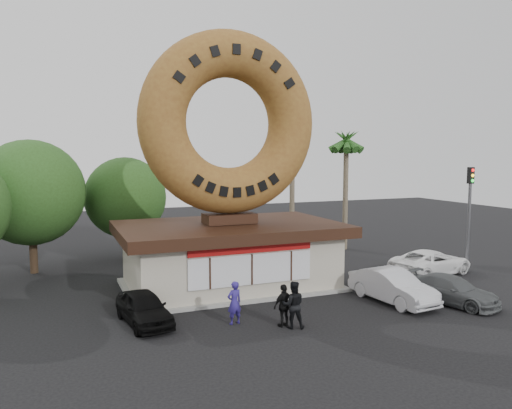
{
  "coord_description": "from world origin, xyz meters",
  "views": [
    {
      "loc": [
        -8.26,
        -17.93,
        6.83
      ],
      "look_at": [
        0.65,
        4.0,
        4.42
      ],
      "focal_mm": 35.0,
      "sensor_mm": 36.0,
      "label": 1
    }
  ],
  "objects": [
    {
      "name": "ground",
      "position": [
        0.0,
        0.0,
        0.0
      ],
      "size": [
        90.0,
        90.0,
        0.0
      ],
      "primitive_type": "plane",
      "color": "black",
      "rests_on": "ground"
    },
    {
      "name": "donut_shop",
      "position": [
        0.0,
        5.98,
        1.77
      ],
      "size": [
        11.2,
        7.2,
        3.8
      ],
      "color": "beige",
      "rests_on": "ground"
    },
    {
      "name": "giant_donut",
      "position": [
        0.0,
        6.0,
        8.37
      ],
      "size": [
        9.13,
        2.33,
        9.13
      ],
      "primitive_type": "torus",
      "rotation": [
        1.57,
        0.0,
        0.0
      ],
      "color": "olive",
      "rests_on": "donut_shop"
    },
    {
      "name": "tree_west",
      "position": [
        -9.5,
        13.0,
        4.64
      ],
      "size": [
        6.0,
        6.0,
        7.65
      ],
      "color": "#473321",
      "rests_on": "ground"
    },
    {
      "name": "tree_mid",
      "position": [
        -4.0,
        15.0,
        4.02
      ],
      "size": [
        5.2,
        5.2,
        6.63
      ],
      "color": "#473321",
      "rests_on": "ground"
    },
    {
      "name": "palm_near",
      "position": [
        7.5,
        14.0,
        8.41
      ],
      "size": [
        2.6,
        2.6,
        9.75
      ],
      "color": "#726651",
      "rests_on": "ground"
    },
    {
      "name": "palm_far",
      "position": [
        11.0,
        12.5,
        7.48
      ],
      "size": [
        2.6,
        2.6,
        8.75
      ],
      "color": "#726651",
      "rests_on": "ground"
    },
    {
      "name": "street_lamp",
      "position": [
        -1.86,
        16.0,
        4.48
      ],
      "size": [
        2.11,
        0.2,
        8.0
      ],
      "color": "#59595E",
      "rests_on": "ground"
    },
    {
      "name": "traffic_signal",
      "position": [
        14.0,
        3.99,
        3.87
      ],
      "size": [
        0.3,
        0.38,
        6.07
      ],
      "color": "#59595E",
      "rests_on": "ground"
    },
    {
      "name": "person_left",
      "position": [
        -1.72,
        0.47,
        0.88
      ],
      "size": [
        0.71,
        0.54,
        1.76
      ],
      "primitive_type": "imported",
      "rotation": [
        0.0,
        0.0,
        3.35
      ],
      "color": "navy",
      "rests_on": "ground"
    },
    {
      "name": "person_center",
      "position": [
        0.27,
        -0.82,
        0.94
      ],
      "size": [
        1.1,
        0.98,
        1.87
      ],
      "primitive_type": "imported",
      "rotation": [
        0.0,
        0.0,
        2.79
      ],
      "color": "black",
      "rests_on": "ground"
    },
    {
      "name": "person_right",
      "position": [
        0.01,
        -0.55,
        0.85
      ],
      "size": [
        1.07,
        0.64,
        1.71
      ],
      "primitive_type": "imported",
      "rotation": [
        0.0,
        0.0,
        3.38
      ],
      "color": "black",
      "rests_on": "ground"
    },
    {
      "name": "car_black",
      "position": [
        -5.09,
        1.88,
        0.65
      ],
      "size": [
        2.08,
        4.02,
        1.31
      ],
      "primitive_type": "imported",
      "rotation": [
        0.0,
        0.0,
        0.14
      ],
      "color": "black",
      "rests_on": "ground"
    },
    {
      "name": "car_silver",
      "position": [
        6.04,
        0.52,
        0.75
      ],
      "size": [
        2.08,
        4.69,
        1.5
      ],
      "primitive_type": "imported",
      "rotation": [
        0.0,
        0.0,
        0.11
      ],
      "color": "#BABABF",
      "rests_on": "ground"
    },
    {
      "name": "car_grey",
      "position": [
        8.41,
        -0.66,
        0.63
      ],
      "size": [
        3.03,
        4.66,
        1.26
      ],
      "primitive_type": "imported",
      "rotation": [
        0.0,
        0.0,
        0.32
      ],
      "color": "#585C5D",
      "rests_on": "ground"
    },
    {
      "name": "car_white",
      "position": [
        11.44,
        4.11,
        0.7
      ],
      "size": [
        5.4,
        3.2,
        1.41
      ],
      "primitive_type": "imported",
      "rotation": [
        0.0,
        0.0,
        1.75
      ],
      "color": "white",
      "rests_on": "ground"
    }
  ]
}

